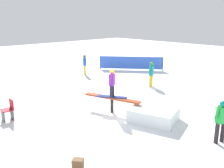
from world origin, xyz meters
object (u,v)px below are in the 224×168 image
main_rider_on_rail (112,84)px  bystander_green (221,119)px  backpack_on_snow (78,165)px  bystander_blue (85,64)px  folding_chair (8,111)px  bystander_teal (151,73)px  rail_feature (112,99)px

main_rider_on_rail → bystander_green: size_ratio=0.87×
bystander_green → main_rider_on_rail: bearing=119.9°
backpack_on_snow → bystander_green: bearing=-152.3°
main_rider_on_rail → bystander_blue: 7.87m
bystander_blue → folding_chair: bearing=157.7°
bystander_teal → backpack_on_snow: 9.33m
bystander_blue → rail_feature: bearing=-172.6°
bystander_green → backpack_on_snow: bearing=176.6°
backpack_on_snow → rail_feature: bearing=-93.8°
bystander_blue → backpack_on_snow: bystander_blue is taller
bystander_teal → backpack_on_snow: (-4.01, 8.39, -0.69)m
rail_feature → backpack_on_snow: size_ratio=7.85×
bystander_blue → bystander_green: bearing=-158.8°
bystander_teal → folding_chair: 8.44m
main_rider_on_rail → bystander_blue: size_ratio=0.88×
bystander_teal → bystander_green: bearing=33.7°
bystander_teal → bystander_blue: bearing=-103.2°
bystander_blue → bystander_green: bystander_green is taller
rail_feature → main_rider_on_rail: main_rider_on_rail is taller
rail_feature → backpack_on_snow: 4.51m
main_rider_on_rail → folding_chair: size_ratio=1.48×
main_rider_on_rail → bystander_green: main_rider_on_rail is taller
bystander_teal → bystander_green: bystander_teal is taller
folding_chair → backpack_on_snow: folding_chair is taller
bystander_blue → backpack_on_snow: bearing=177.7°
rail_feature → main_rider_on_rail: (0.00, 0.00, 0.71)m
rail_feature → bystander_green: 4.59m
bystander_green → folding_chair: (6.81, 4.43, -0.42)m
bystander_blue → bystander_teal: bystander_teal is taller
rail_feature → bystander_blue: (6.89, -3.76, 0.22)m
rail_feature → folding_chair: folding_chair is taller
rail_feature → bystander_teal: size_ratio=1.75×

